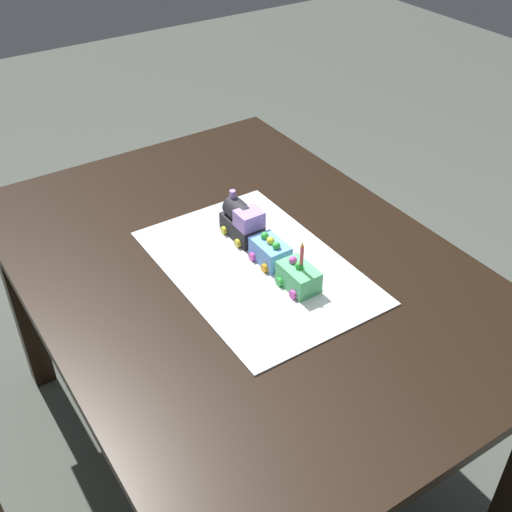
{
  "coord_description": "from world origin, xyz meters",
  "views": [
    {
      "loc": [
        1.07,
        -0.65,
        1.7
      ],
      "look_at": [
        0.04,
        0.02,
        0.77
      ],
      "focal_mm": 44.52,
      "sensor_mm": 36.0,
      "label": 1
    }
  ],
  "objects_px": {
    "cake_car_gondola_mint_green": "(299,277)",
    "cake_car_hopper_sky_blue": "(270,252)",
    "cake_locomotive": "(242,221)",
    "birthday_candle": "(302,253)",
    "dining_table": "(242,295)"
  },
  "relations": [
    {
      "from": "cake_locomotive",
      "to": "cake_car_hopper_sky_blue",
      "type": "height_order",
      "value": "cake_locomotive"
    },
    {
      "from": "cake_locomotive",
      "to": "cake_car_gondola_mint_green",
      "type": "bearing_deg",
      "value": 0.0
    },
    {
      "from": "dining_table",
      "to": "birthday_candle",
      "type": "distance_m",
      "value": 0.28
    },
    {
      "from": "cake_locomotive",
      "to": "birthday_candle",
      "type": "xyz_separation_m",
      "value": [
        0.25,
        0.0,
        0.05
      ]
    },
    {
      "from": "cake_car_hopper_sky_blue",
      "to": "cake_car_gondola_mint_green",
      "type": "relative_size",
      "value": 1.0
    },
    {
      "from": "cake_car_gondola_mint_green",
      "to": "birthday_candle",
      "type": "xyz_separation_m",
      "value": [
        0.01,
        -0.0,
        0.07
      ]
    },
    {
      "from": "cake_locomotive",
      "to": "birthday_candle",
      "type": "bearing_deg",
      "value": 0.0
    },
    {
      "from": "dining_table",
      "to": "cake_car_hopper_sky_blue",
      "type": "xyz_separation_m",
      "value": [
        0.04,
        0.06,
        0.14
      ]
    },
    {
      "from": "cake_locomotive",
      "to": "birthday_candle",
      "type": "distance_m",
      "value": 0.26
    },
    {
      "from": "dining_table",
      "to": "cake_car_gondola_mint_green",
      "type": "bearing_deg",
      "value": 21.18
    },
    {
      "from": "dining_table",
      "to": "cake_car_gondola_mint_green",
      "type": "height_order",
      "value": "cake_car_gondola_mint_green"
    },
    {
      "from": "birthday_candle",
      "to": "cake_locomotive",
      "type": "bearing_deg",
      "value": 180.0
    },
    {
      "from": "cake_car_gondola_mint_green",
      "to": "cake_car_hopper_sky_blue",
      "type": "bearing_deg",
      "value": 180.0
    },
    {
      "from": "cake_locomotive",
      "to": "cake_car_hopper_sky_blue",
      "type": "xyz_separation_m",
      "value": [
        0.13,
        0.0,
        -0.02
      ]
    },
    {
      "from": "cake_car_gondola_mint_green",
      "to": "cake_locomotive",
      "type": "bearing_deg",
      "value": -180.0
    }
  ]
}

